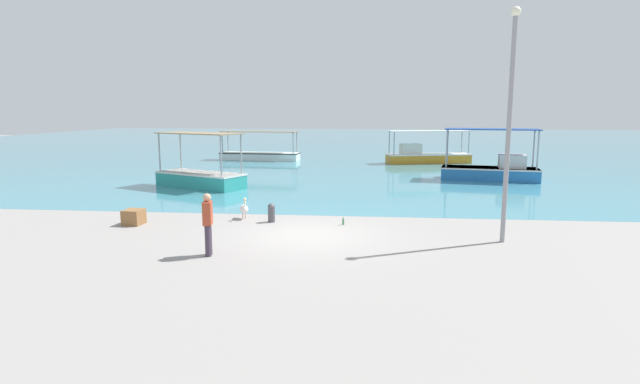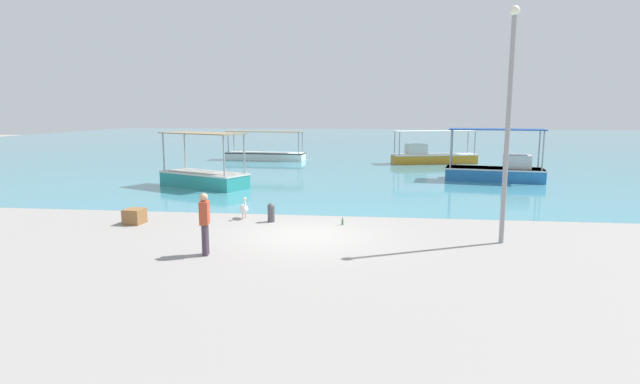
{
  "view_description": "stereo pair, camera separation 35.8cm",
  "coord_description": "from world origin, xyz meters",
  "px_view_note": "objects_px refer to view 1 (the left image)",
  "views": [
    {
      "loc": [
        1.88,
        -15.02,
        3.83
      ],
      "look_at": [
        0.1,
        2.71,
        0.94
      ],
      "focal_mm": 28.0,
      "sensor_mm": 36.0,
      "label": 1
    },
    {
      "loc": [
        2.23,
        -14.98,
        3.83
      ],
      "look_at": [
        0.1,
        2.71,
        0.94
      ],
      "focal_mm": 28.0,
      "sensor_mm": 36.0,
      "label": 2
    }
  ],
  "objects_px": {
    "fishing_boat_near_left": "(200,176)",
    "mooring_bollard": "(271,212)",
    "fishing_boat_outer": "(426,155)",
    "glass_bottle": "(343,222)",
    "fishing_boat_far_left": "(260,154)",
    "lamp_post": "(510,115)",
    "fisherman_standing": "(208,222)",
    "fishing_boat_far_right": "(492,169)",
    "cargo_crate": "(134,217)",
    "pelican": "(244,209)"
  },
  "relations": [
    {
      "from": "fishing_boat_outer",
      "to": "lamp_post",
      "type": "relative_size",
      "value": 0.96
    },
    {
      "from": "mooring_bollard",
      "to": "fishing_boat_far_right",
      "type": "bearing_deg",
      "value": 49.12
    },
    {
      "from": "fisherman_standing",
      "to": "fishing_boat_far_right",
      "type": "bearing_deg",
      "value": 55.25
    },
    {
      "from": "fishing_boat_outer",
      "to": "fisherman_standing",
      "type": "xyz_separation_m",
      "value": [
        -8.42,
        -25.07,
        0.33
      ]
    },
    {
      "from": "fishing_boat_outer",
      "to": "pelican",
      "type": "height_order",
      "value": "fishing_boat_outer"
    },
    {
      "from": "fishing_boat_far_right",
      "to": "fisherman_standing",
      "type": "xyz_separation_m",
      "value": [
        -11.11,
        -16.02,
        0.28
      ]
    },
    {
      "from": "fishing_boat_far_left",
      "to": "cargo_crate",
      "type": "relative_size",
      "value": 9.81
    },
    {
      "from": "fishing_boat_far_right",
      "to": "fisherman_standing",
      "type": "distance_m",
      "value": 19.5
    },
    {
      "from": "cargo_crate",
      "to": "pelican",
      "type": "bearing_deg",
      "value": 19.51
    },
    {
      "from": "lamp_post",
      "to": "cargo_crate",
      "type": "relative_size",
      "value": 10.38
    },
    {
      "from": "fishing_boat_outer",
      "to": "lamp_post",
      "type": "xyz_separation_m",
      "value": [
        -0.21,
        -22.82,
        3.13
      ]
    },
    {
      "from": "mooring_bollard",
      "to": "glass_bottle",
      "type": "distance_m",
      "value": 2.53
    },
    {
      "from": "mooring_bollard",
      "to": "fisherman_standing",
      "type": "relative_size",
      "value": 0.4
    },
    {
      "from": "fishing_boat_outer",
      "to": "cargo_crate",
      "type": "height_order",
      "value": "fishing_boat_outer"
    },
    {
      "from": "fishing_boat_outer",
      "to": "fishing_boat_far_right",
      "type": "distance_m",
      "value": 9.45
    },
    {
      "from": "mooring_bollard",
      "to": "cargo_crate",
      "type": "height_order",
      "value": "mooring_bollard"
    },
    {
      "from": "mooring_bollard",
      "to": "glass_bottle",
      "type": "height_order",
      "value": "mooring_bollard"
    },
    {
      "from": "fishing_boat_outer",
      "to": "glass_bottle",
      "type": "xyz_separation_m",
      "value": [
        -5.03,
        -21.06,
        -0.47
      ]
    },
    {
      "from": "fishing_boat_near_left",
      "to": "cargo_crate",
      "type": "relative_size",
      "value": 7.81
    },
    {
      "from": "glass_bottle",
      "to": "fishing_boat_far_left",
      "type": "bearing_deg",
      "value": 109.43
    },
    {
      "from": "fishing_boat_near_left",
      "to": "mooring_bollard",
      "type": "relative_size",
      "value": 7.54
    },
    {
      "from": "fishing_boat_far_right",
      "to": "fishing_boat_outer",
      "type": "bearing_deg",
      "value": 106.57
    },
    {
      "from": "glass_bottle",
      "to": "fishing_boat_outer",
      "type": "bearing_deg",
      "value": 76.57
    },
    {
      "from": "fishing_boat_far_right",
      "to": "glass_bottle",
      "type": "relative_size",
      "value": 20.33
    },
    {
      "from": "fishing_boat_far_right",
      "to": "mooring_bollard",
      "type": "height_order",
      "value": "fishing_boat_far_right"
    },
    {
      "from": "fishing_boat_outer",
      "to": "pelican",
      "type": "bearing_deg",
      "value": -112.84
    },
    {
      "from": "fishing_boat_far_right",
      "to": "mooring_bollard",
      "type": "distance_m",
      "value": 15.65
    },
    {
      "from": "fishing_boat_far_right",
      "to": "pelican",
      "type": "xyz_separation_m",
      "value": [
        -11.32,
        -11.42,
        -0.25
      ]
    },
    {
      "from": "fishing_boat_far_right",
      "to": "fishing_boat_near_left",
      "type": "xyz_separation_m",
      "value": [
        -15.41,
        -4.22,
        -0.07
      ]
    },
    {
      "from": "lamp_post",
      "to": "fishing_boat_far_left",
      "type": "bearing_deg",
      "value": 117.84
    },
    {
      "from": "mooring_bollard",
      "to": "glass_bottle",
      "type": "bearing_deg",
      "value": -3.98
    },
    {
      "from": "fishing_boat_far_left",
      "to": "fisherman_standing",
      "type": "distance_m",
      "value": 26.52
    },
    {
      "from": "fishing_boat_far_left",
      "to": "fishing_boat_near_left",
      "type": "bearing_deg",
      "value": -89.55
    },
    {
      "from": "pelican",
      "to": "lamp_post",
      "type": "height_order",
      "value": "lamp_post"
    },
    {
      "from": "pelican",
      "to": "mooring_bollard",
      "type": "bearing_deg",
      "value": -20.93
    },
    {
      "from": "fishing_boat_far_left",
      "to": "lamp_post",
      "type": "relative_size",
      "value": 0.95
    },
    {
      "from": "fisherman_standing",
      "to": "fishing_boat_outer",
      "type": "bearing_deg",
      "value": 71.44
    },
    {
      "from": "mooring_bollard",
      "to": "fishing_boat_near_left",
      "type": "bearing_deg",
      "value": 124.21
    },
    {
      "from": "fishing_boat_outer",
      "to": "fishing_boat_near_left",
      "type": "distance_m",
      "value": 18.38
    },
    {
      "from": "fishing_boat_outer",
      "to": "fishing_boat_near_left",
      "type": "xyz_separation_m",
      "value": [
        -12.72,
        -13.27,
        -0.03
      ]
    },
    {
      "from": "fishing_boat_near_left",
      "to": "lamp_post",
      "type": "relative_size",
      "value": 0.75
    },
    {
      "from": "pelican",
      "to": "mooring_bollard",
      "type": "distance_m",
      "value": 1.16
    },
    {
      "from": "glass_bottle",
      "to": "pelican",
      "type": "bearing_deg",
      "value": 170.72
    },
    {
      "from": "fishing_boat_outer",
      "to": "mooring_bollard",
      "type": "bearing_deg",
      "value": -109.86
    },
    {
      "from": "fishing_boat_far_right",
      "to": "cargo_crate",
      "type": "distance_m",
      "value": 19.52
    },
    {
      "from": "fishing_boat_far_left",
      "to": "pelican",
      "type": "distance_m",
      "value": 21.95
    },
    {
      "from": "cargo_crate",
      "to": "glass_bottle",
      "type": "height_order",
      "value": "cargo_crate"
    },
    {
      "from": "fisherman_standing",
      "to": "cargo_crate",
      "type": "xyz_separation_m",
      "value": [
        -3.73,
        3.35,
        -0.65
      ]
    },
    {
      "from": "pelican",
      "to": "glass_bottle",
      "type": "height_order",
      "value": "pelican"
    },
    {
      "from": "fishing_boat_far_left",
      "to": "cargo_crate",
      "type": "distance_m",
      "value": 22.8
    }
  ]
}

